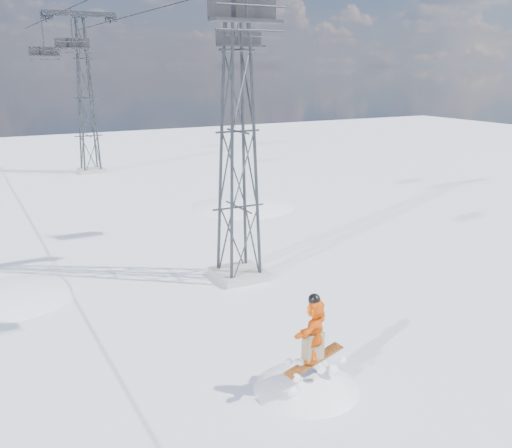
# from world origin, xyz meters

# --- Properties ---
(ground) EXTENTS (120.00, 120.00, 0.00)m
(ground) POSITION_xyz_m (0.00, 0.00, 0.00)
(ground) COLOR white
(ground) RESTS_ON ground
(snow_terrain) EXTENTS (39.00, 37.00, 22.00)m
(snow_terrain) POSITION_xyz_m (-4.77, 21.24, -9.59)
(snow_terrain) COLOR white
(snow_terrain) RESTS_ON ground
(lift_tower_near) EXTENTS (5.20, 1.80, 11.43)m
(lift_tower_near) POSITION_xyz_m (0.80, 8.00, 5.47)
(lift_tower_near) COLOR #999999
(lift_tower_near) RESTS_ON ground
(lift_tower_far) EXTENTS (5.20, 1.80, 11.43)m
(lift_tower_far) POSITION_xyz_m (0.80, 33.00, 5.47)
(lift_tower_far) COLOR #999999
(lift_tower_far) RESTS_ON ground
(haul_cables) EXTENTS (4.46, 51.00, 0.06)m
(haul_cables) POSITION_xyz_m (0.80, 19.50, 10.85)
(haul_cables) COLOR black
(haul_cables) RESTS_ON ground
(snowboarder_jump) EXTENTS (4.40, 4.40, 6.58)m
(snowboarder_jump) POSITION_xyz_m (-1.13, 0.33, -1.64)
(snowboarder_jump) COLOR white
(snowboarder_jump) RESTS_ON ground
(lift_chair_near) EXTENTS (1.87, 0.54, 2.32)m
(lift_chair_near) POSITION_xyz_m (-1.40, 3.05, 8.99)
(lift_chair_near) COLOR black
(lift_chair_near) RESTS_ON ground
(lift_chair_mid) EXTENTS (2.11, 0.61, 2.61)m
(lift_chair_mid) POSITION_xyz_m (3.00, 12.13, 8.76)
(lift_chair_mid) COLOR black
(lift_chair_mid) RESTS_ON ground
(lift_chair_far) EXTENTS (1.95, 0.56, 2.42)m
(lift_chair_far) POSITION_xyz_m (-1.40, 24.73, 8.91)
(lift_chair_far) COLOR black
(lift_chair_far) RESTS_ON ground
(lift_chair_extra) EXTENTS (2.17, 0.62, 2.69)m
(lift_chair_extra) POSITION_xyz_m (-1.40, 35.48, 8.70)
(lift_chair_extra) COLOR black
(lift_chair_extra) RESTS_ON ground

